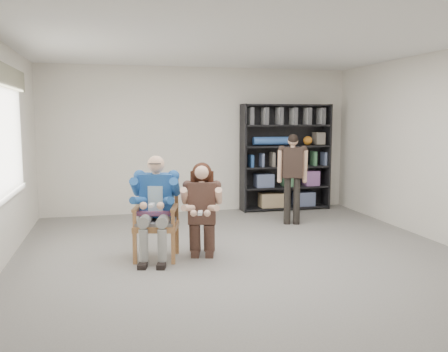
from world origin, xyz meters
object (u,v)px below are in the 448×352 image
object	(u,v)px
seated_man	(156,207)
kneeling_woman	(202,211)
standing_man	(292,179)
armchair	(156,219)
bookshelf	(286,157)

from	to	relation	value
seated_man	kneeling_woman	distance (m)	0.60
seated_man	standing_man	world-z (taller)	standing_man
armchair	bookshelf	xyz separation A→B (m)	(2.83, 2.80, 0.53)
bookshelf	standing_man	world-z (taller)	bookshelf
seated_man	bookshelf	size ratio (longest dim) A/B	0.65
kneeling_woman	bookshelf	xyz separation A→B (m)	(2.25, 2.92, 0.43)
armchair	kneeling_woman	size ratio (longest dim) A/B	0.84
bookshelf	seated_man	bearing A→B (deg)	-135.35
seated_man	kneeling_woman	bearing A→B (deg)	2.16
standing_man	bookshelf	bearing A→B (deg)	90.32
seated_man	bookshelf	bearing A→B (deg)	58.50
seated_man	armchair	bearing A→B (deg)	0.00
seated_man	kneeling_woman	xyz separation A→B (m)	(0.58, -0.12, -0.06)
armchair	standing_man	size ratio (longest dim) A/B	0.67
armchair	standing_man	world-z (taller)	standing_man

